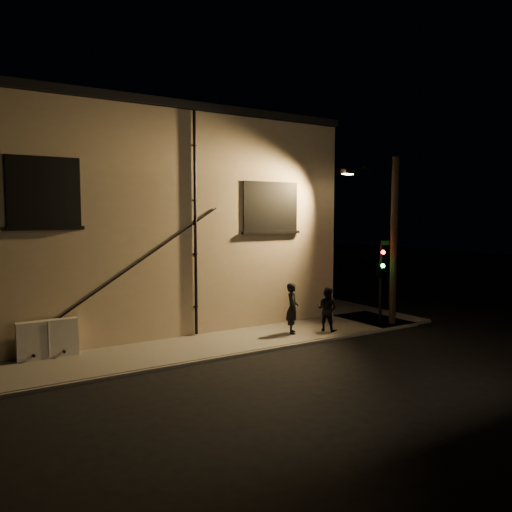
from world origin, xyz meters
TOP-DOWN VIEW (x-y plane):
  - ground at (0.00, 0.00)m, footprint 90.00×90.00m
  - sidewalk at (1.22, 4.39)m, footprint 21.00×16.00m
  - building at (-3.00, 8.99)m, footprint 16.20×12.23m
  - utility_cabinet at (-7.10, 2.70)m, footprint 1.84×0.31m
  - pedestrian_a at (1.46, 1.24)m, footprint 0.76×0.85m
  - pedestrian_b at (2.85, 0.85)m, footprint 0.95×1.03m
  - traffic_signal at (5.39, 0.58)m, footprint 1.29×2.04m
  - streetlamp_pole at (5.94, 0.50)m, footprint 2.02×1.39m

SIDE VIEW (x-z plane):
  - ground at x=0.00m, z-range 0.00..0.00m
  - sidewalk at x=1.22m, z-range 0.00..0.12m
  - utility_cabinet at x=-7.10m, z-range 0.12..1.33m
  - pedestrian_b at x=2.85m, z-range 0.12..1.83m
  - pedestrian_a at x=1.46m, z-range 0.12..2.06m
  - traffic_signal at x=5.39m, z-range 0.72..4.18m
  - streetlamp_pole at x=5.94m, z-range 0.23..7.24m
  - building at x=-3.00m, z-range 0.00..8.80m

